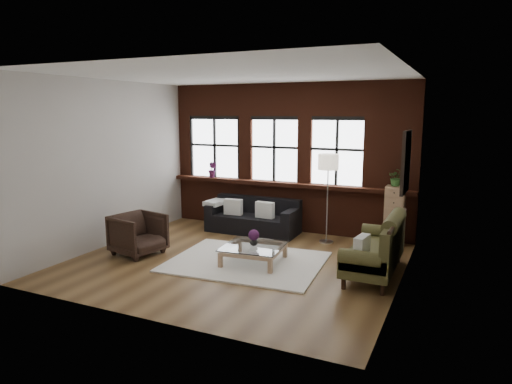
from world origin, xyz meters
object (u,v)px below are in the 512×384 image
at_px(coffee_table, 254,255).
at_px(vase, 254,241).
at_px(dark_sofa, 253,216).
at_px(armchair, 138,234).
at_px(floor_lamp, 327,195).
at_px(drawer_chest, 394,216).
at_px(vintage_settee, 374,245).

distance_m(coffee_table, vase, 0.24).
distance_m(dark_sofa, coffee_table, 2.09).
xyz_separation_m(armchair, floor_lamp, (2.93, 2.19, 0.59)).
distance_m(armchair, floor_lamp, 3.70).
relative_size(armchair, floor_lamp, 0.43).
relative_size(armchair, coffee_table, 0.83).
xyz_separation_m(armchair, vase, (2.15, 0.40, 0.02)).
height_order(dark_sofa, vase, dark_sofa).
bearing_deg(floor_lamp, drawer_chest, 18.04).
distance_m(coffee_table, drawer_chest, 3.01).
bearing_deg(floor_lamp, vase, -113.54).
relative_size(dark_sofa, floor_lamp, 1.03).
relative_size(dark_sofa, coffee_table, 1.99).
relative_size(armchair, vase, 5.64).
xyz_separation_m(coffee_table, floor_lamp, (0.78, 1.78, 0.81)).
height_order(dark_sofa, floor_lamp, floor_lamp).
relative_size(vase, drawer_chest, 0.13).
bearing_deg(coffee_table, vase, 90.00).
bearing_deg(vintage_settee, coffee_table, -170.86).
height_order(armchair, coffee_table, armchair).
height_order(vase, floor_lamp, floor_lamp).
distance_m(drawer_chest, floor_lamp, 1.36).
relative_size(dark_sofa, armchair, 2.39).
bearing_deg(vintage_settee, drawer_chest, 88.68).
bearing_deg(dark_sofa, armchair, -118.86).
relative_size(vintage_settee, armchair, 2.24).
bearing_deg(dark_sofa, drawer_chest, 6.16).
height_order(coffee_table, floor_lamp, floor_lamp).
bearing_deg(drawer_chest, dark_sofa, -173.84).
bearing_deg(vase, vintage_settee, 9.14).
xyz_separation_m(vase, floor_lamp, (0.78, 1.78, 0.57)).
distance_m(armchair, drawer_chest, 4.92).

